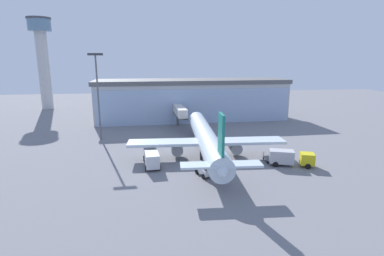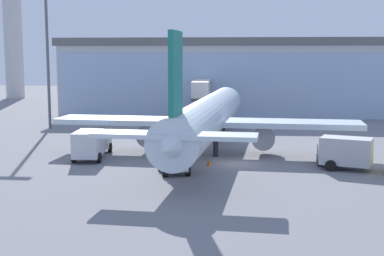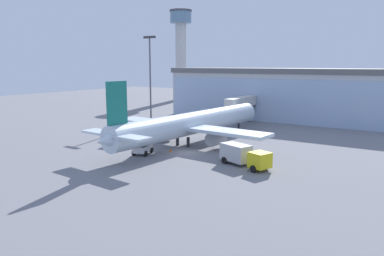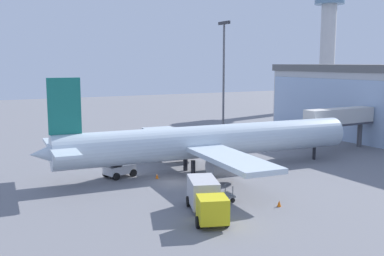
# 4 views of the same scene
# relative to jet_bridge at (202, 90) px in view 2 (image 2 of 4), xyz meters

# --- Properties ---
(ground) EXTENTS (240.00, 240.00, 0.00)m
(ground) POSITION_rel_jet_bridge_xyz_m (5.20, -28.36, -4.54)
(ground) COLOR slate
(terminal_building) EXTENTS (57.28, 14.72, 12.00)m
(terminal_building) POSITION_rel_jet_bridge_xyz_m (5.20, 13.01, 1.47)
(terminal_building) COLOR #BABABA
(terminal_building) RESTS_ON ground
(jet_bridge) EXTENTS (2.63, 11.77, 5.93)m
(jet_bridge) POSITION_rel_jet_bridge_xyz_m (0.00, 0.00, 0.00)
(jet_bridge) COLOR beige
(jet_bridge) RESTS_ON ground
(control_tower) EXTENTS (8.06, 8.06, 32.11)m
(control_tower) POSITION_rel_jet_bridge_xyz_m (-44.63, 40.60, 15.46)
(control_tower) COLOR #B8B8B8
(control_tower) RESTS_ON ground
(apron_light_mast) EXTENTS (3.20, 0.40, 19.11)m
(apron_light_mast) POSITION_rel_jet_bridge_xyz_m (-18.96, -7.65, 6.77)
(apron_light_mast) COLOR #59595E
(apron_light_mast) RESTS_ON ground
(airplane) EXTENTS (28.81, 38.98, 10.84)m
(airplane) POSITION_rel_jet_bridge_xyz_m (2.31, -23.00, -1.17)
(airplane) COLOR silver
(airplane) RESTS_ON ground
(catering_truck) EXTENTS (2.89, 7.43, 2.65)m
(catering_truck) POSITION_rel_jet_bridge_xyz_m (-7.92, -26.86, -3.07)
(catering_truck) COLOR silver
(catering_truck) RESTS_ON ground
(fuel_truck) EXTENTS (7.62, 4.47, 2.65)m
(fuel_truck) POSITION_rel_jet_bridge_xyz_m (15.40, -30.42, -3.07)
(fuel_truck) COLOR yellow
(fuel_truck) RESTS_ON ground
(baggage_cart) EXTENTS (1.82, 2.92, 1.50)m
(baggage_cart) POSITION_rel_jet_bridge_xyz_m (12.91, -27.79, -4.04)
(baggage_cart) COLOR slate
(baggage_cart) RESTS_ON ground
(pushback_tug) EXTENTS (2.95, 3.59, 2.30)m
(pushback_tug) POSITION_rel_jet_bridge_xyz_m (0.36, -32.77, -3.56)
(pushback_tug) COLOR silver
(pushback_tug) RESTS_ON ground
(safety_cone_nose) EXTENTS (0.36, 0.36, 0.55)m
(safety_cone_nose) POSITION_rel_jet_bridge_xyz_m (2.90, -29.36, -4.26)
(safety_cone_nose) COLOR orange
(safety_cone_nose) RESTS_ON ground
(safety_cone_wingtip) EXTENTS (0.36, 0.36, 0.55)m
(safety_cone_wingtip) POSITION_rel_jet_bridge_xyz_m (16.50, -23.76, -4.26)
(safety_cone_wingtip) COLOR orange
(safety_cone_wingtip) RESTS_ON ground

